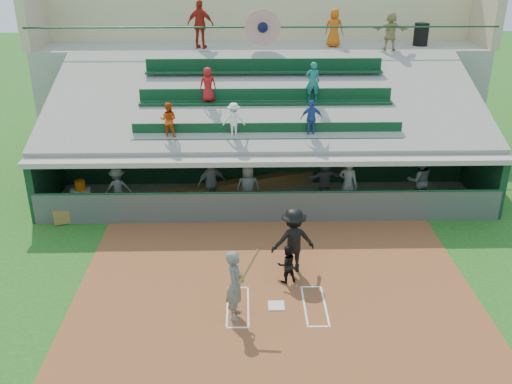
{
  "coord_description": "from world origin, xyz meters",
  "views": [
    {
      "loc": [
        -0.81,
        -12.62,
        8.93
      ],
      "look_at": [
        -0.47,
        3.5,
        1.8
      ],
      "focal_mm": 40.0,
      "sensor_mm": 36.0,
      "label": 1
    }
  ],
  "objects_px": {
    "catcher": "(287,264)",
    "water_cooler": "(80,185)",
    "white_table": "(81,198)",
    "home_plate": "(276,306)",
    "trash_bin": "(421,34)",
    "batter_at_plate": "(235,285)"
  },
  "relations": [
    {
      "from": "home_plate",
      "to": "water_cooler",
      "type": "distance_m",
      "value": 9.33
    },
    {
      "from": "white_table",
      "to": "trash_bin",
      "type": "bearing_deg",
      "value": 16.39
    },
    {
      "from": "home_plate",
      "to": "water_cooler",
      "type": "relative_size",
      "value": 1.18
    },
    {
      "from": "catcher",
      "to": "water_cooler",
      "type": "bearing_deg",
      "value": -53.02
    },
    {
      "from": "home_plate",
      "to": "trash_bin",
      "type": "relative_size",
      "value": 0.44
    },
    {
      "from": "water_cooler",
      "to": "trash_bin",
      "type": "height_order",
      "value": "trash_bin"
    },
    {
      "from": "trash_bin",
      "to": "water_cooler",
      "type": "bearing_deg",
      "value": -153.37
    },
    {
      "from": "batter_at_plate",
      "to": "white_table",
      "type": "xyz_separation_m",
      "value": [
        -5.7,
        6.79,
        -0.63
      ]
    },
    {
      "from": "white_table",
      "to": "water_cooler",
      "type": "bearing_deg",
      "value": 20.96
    },
    {
      "from": "batter_at_plate",
      "to": "catcher",
      "type": "xyz_separation_m",
      "value": [
        1.42,
        1.62,
        -0.4
      ]
    },
    {
      "from": "water_cooler",
      "to": "white_table",
      "type": "bearing_deg",
      "value": -148.78
    },
    {
      "from": "catcher",
      "to": "white_table",
      "type": "distance_m",
      "value": 8.8
    },
    {
      "from": "white_table",
      "to": "water_cooler",
      "type": "xyz_separation_m",
      "value": [
        0.02,
        0.01,
        0.49
      ]
    },
    {
      "from": "catcher",
      "to": "water_cooler",
      "type": "height_order",
      "value": "catcher"
    },
    {
      "from": "home_plate",
      "to": "trash_bin",
      "type": "bearing_deg",
      "value": 61.88
    },
    {
      "from": "batter_at_plate",
      "to": "trash_bin",
      "type": "bearing_deg",
      "value": 59.2
    },
    {
      "from": "white_table",
      "to": "water_cooler",
      "type": "distance_m",
      "value": 0.49
    },
    {
      "from": "water_cooler",
      "to": "trash_bin",
      "type": "relative_size",
      "value": 0.38
    },
    {
      "from": "catcher",
      "to": "trash_bin",
      "type": "bearing_deg",
      "value": -136.04
    },
    {
      "from": "water_cooler",
      "to": "home_plate",
      "type": "bearing_deg",
      "value": -43.42
    },
    {
      "from": "home_plate",
      "to": "white_table",
      "type": "height_order",
      "value": "white_table"
    },
    {
      "from": "catcher",
      "to": "water_cooler",
      "type": "distance_m",
      "value": 8.8
    }
  ]
}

